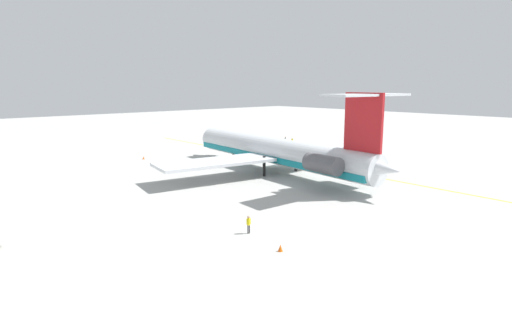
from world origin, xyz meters
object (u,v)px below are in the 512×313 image
main_jetliner (280,151)px  ground_crew_near_tail (292,141)px  safety_cone_nose (280,248)px  ground_crew_near_nose (280,143)px  ground_crew_portside (285,139)px  ground_crew_starboard (249,222)px  safety_cone_wingtip (267,144)px  safety_cone_tail (144,158)px

main_jetliner → ground_crew_near_tail: bearing=-46.2°
main_jetliner → safety_cone_nose: 29.51m
ground_crew_near_nose → ground_crew_portside: ground_crew_near_nose is taller
ground_crew_starboard → safety_cone_wingtip: 55.18m
ground_crew_near_tail → ground_crew_portside: (3.19, -1.12, -0.05)m
main_jetliner → ground_crew_portside: 32.22m
ground_crew_starboard → safety_cone_nose: bearing=3.1°
ground_crew_portside → ground_crew_starboard: size_ratio=1.00×
safety_cone_wingtip → safety_cone_tail: 28.96m
ground_crew_near_tail → safety_cone_nose: bearing=175.0°
ground_crew_portside → ground_crew_starboard: ground_crew_starboard is taller
ground_crew_portside → main_jetliner: bearing=-51.2°
ground_crew_portside → ground_crew_starboard: 57.81m
safety_cone_tail → ground_crew_starboard: bearing=165.8°
safety_cone_nose → safety_cone_wingtip: (43.46, -39.98, 0.00)m
ground_crew_portside → safety_cone_wingtip: 4.97m
ground_crew_starboard → main_jetliner: bearing=139.8°
ground_crew_starboard → safety_cone_nose: 4.82m
ground_crew_portside → safety_cone_wingtip: size_ratio=3.03×
ground_crew_near_nose → safety_cone_wingtip: ground_crew_near_nose is taller
ground_crew_near_nose → safety_cone_wingtip: size_ratio=3.24×
safety_cone_tail → ground_crew_near_tail: bearing=-101.4°
main_jetliner → safety_cone_tail: main_jetliner is taller
ground_crew_near_nose → safety_cone_tail: (7.03, 28.19, -0.85)m
ground_crew_near_nose → ground_crew_portside: size_ratio=1.07×
safety_cone_nose → ground_crew_portside: bearing=-46.7°
safety_cone_nose → safety_cone_wingtip: 59.05m
ground_crew_near_tail → safety_cone_nose: ground_crew_near_tail is taller
ground_crew_near_nose → ground_crew_near_tail: bearing=74.5°
main_jetliner → safety_cone_tail: size_ratio=77.19×
ground_crew_near_nose → ground_crew_near_tail: 4.34m
ground_crew_near_nose → ground_crew_starboard: 51.30m
ground_crew_near_tail → safety_cone_wingtip: (4.47, 3.62, -0.83)m
main_jetliner → safety_cone_tail: (25.02, 9.87, -3.10)m
ground_crew_near_tail → ground_crew_starboard: bearing=171.8°
main_jetliner → ground_crew_starboard: bearing=132.7°
ground_crew_near_nose → safety_cone_nose: ground_crew_near_nose is taller
main_jetliner → ground_crew_starboard: 25.81m
ground_crew_starboard → safety_cone_tail: ground_crew_starboard is taller
ground_crew_near_tail → ground_crew_portside: ground_crew_near_tail is taller
ground_crew_near_nose → ground_crew_near_tail: (0.46, -4.32, -0.02)m
ground_crew_near_nose → safety_cone_tail: 29.06m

